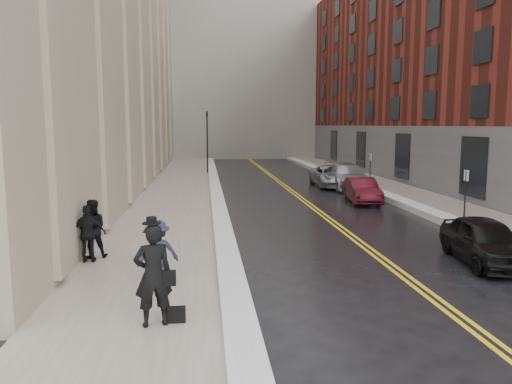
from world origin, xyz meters
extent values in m
plane|color=black|center=(0.00, 0.00, 0.00)|extent=(160.00, 160.00, 0.00)
cube|color=gray|center=(-4.50, 16.00, 0.07)|extent=(4.00, 64.00, 0.15)
cube|color=gray|center=(9.00, 16.00, 0.07)|extent=(3.00, 64.00, 0.15)
cube|color=gold|center=(2.38, 16.00, 0.00)|extent=(0.12, 64.00, 0.01)
cube|color=gold|center=(2.62, 16.00, 0.00)|extent=(0.12, 64.00, 0.01)
cube|color=white|center=(-2.20, 16.00, 0.13)|extent=(0.70, 60.80, 0.26)
cube|color=white|center=(7.15, 16.00, 0.15)|extent=(0.85, 60.80, 0.30)
cube|color=maroon|center=(17.50, 23.00, 9.00)|extent=(14.00, 50.00, 18.00)
cube|color=slate|center=(14.00, 66.00, 22.00)|extent=(22.00, 18.00, 44.00)
cylinder|color=black|center=(-2.60, 30.00, 2.60)|extent=(0.12, 0.12, 5.20)
imported|color=black|center=(-2.60, 30.00, 4.60)|extent=(0.18, 0.15, 0.90)
cylinder|color=black|center=(7.90, 8.00, 1.10)|extent=(0.06, 0.06, 2.20)
cube|color=white|center=(7.90, 8.00, 2.00)|extent=(0.02, 0.35, 0.45)
cylinder|color=black|center=(7.90, 20.00, 1.10)|extent=(0.06, 0.06, 2.20)
cube|color=white|center=(7.90, 20.00, 2.00)|extent=(0.02, 0.35, 0.45)
imported|color=black|center=(5.35, 2.13, 0.68)|extent=(2.12, 4.19, 1.37)
imported|color=#460C15|center=(5.39, 13.86, 0.65)|extent=(1.69, 4.04, 1.30)
imported|color=#9A9CA1|center=(6.27, 19.74, 0.79)|extent=(2.41, 5.53, 1.58)
imported|color=#9A9DA2|center=(5.59, 20.77, 0.71)|extent=(2.47, 5.16, 1.42)
imported|color=black|center=(-3.88, -1.92, 1.17)|extent=(0.85, 0.67, 2.04)
imported|color=black|center=(-6.20, 3.42, 1.02)|extent=(0.97, 0.83, 1.75)
imported|color=#1C2333|center=(-4.02, 0.63, 0.96)|extent=(1.20, 0.97, 1.62)
imported|color=black|center=(-6.20, 2.94, 0.98)|extent=(0.98, 0.43, 1.66)
camera|label=1|loc=(-2.86, -11.48, 4.07)|focal=35.00mm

